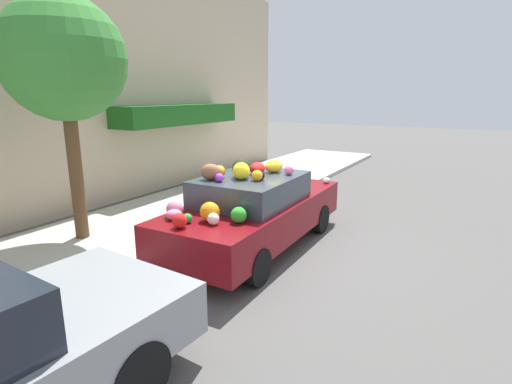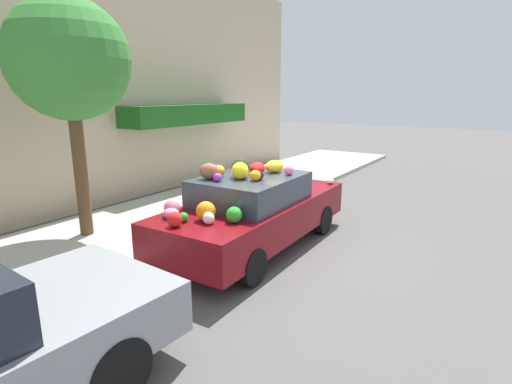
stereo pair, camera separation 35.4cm
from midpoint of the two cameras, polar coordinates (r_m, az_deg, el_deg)
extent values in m
plane|color=#565451|center=(7.41, 2.10, -7.96)|extent=(60.00, 60.00, 0.00)
cube|color=#B2ADA3|center=(9.00, -12.80, -3.91)|extent=(24.00, 3.20, 0.12)
cube|color=#C6B293|center=(10.35, -22.77, 14.92)|extent=(18.00, 0.30, 6.26)
cube|color=#195919|center=(11.85, -8.71, 10.92)|extent=(4.37, 0.90, 0.55)
cylinder|color=brown|center=(8.06, -22.63, 2.79)|extent=(0.24, 0.24, 2.47)
sphere|color=#388433|center=(7.96, -24.00, 16.91)|extent=(2.12, 2.12, 2.12)
cylinder|color=gold|center=(10.26, 1.80, 0.55)|extent=(0.20, 0.20, 0.55)
sphere|color=gold|center=(10.19, 1.82, 2.39)|extent=(0.18, 0.18, 0.18)
cube|color=maroon|center=(7.26, 1.40, -3.42)|extent=(4.31, 1.76, 0.62)
cube|color=#333D47|center=(6.98, 0.71, 0.44)|extent=(1.95, 1.51, 0.46)
cylinder|color=black|center=(8.82, 1.52, -2.38)|extent=(0.58, 0.19, 0.57)
cylinder|color=black|center=(8.18, 10.77, -3.93)|extent=(0.58, 0.19, 0.57)
cylinder|color=black|center=(6.79, -10.03, -7.67)|extent=(0.58, 0.19, 0.57)
cylinder|color=black|center=(5.94, 1.18, -10.66)|extent=(0.58, 0.19, 0.57)
sphere|color=blue|center=(8.02, 6.70, 1.45)|extent=(0.39, 0.39, 0.28)
sphere|color=gold|center=(6.53, 1.48, 2.35)|extent=(0.22, 0.22, 0.18)
ellipsoid|color=blue|center=(8.14, 6.22, 1.16)|extent=(0.26, 0.23, 0.14)
sphere|color=white|center=(7.76, 7.74, 0.67)|extent=(0.27, 0.27, 0.19)
sphere|color=white|center=(5.83, -5.06, -3.77)|extent=(0.22, 0.22, 0.18)
sphere|color=yellow|center=(6.65, -0.77, 3.04)|extent=(0.35, 0.35, 0.29)
ellipsoid|color=white|center=(8.58, 11.73, 1.54)|extent=(0.21, 0.21, 0.12)
sphere|color=green|center=(5.98, -8.66, -3.59)|extent=(0.20, 0.20, 0.14)
sphere|color=black|center=(6.61, 1.96, 2.34)|extent=(0.20, 0.20, 0.15)
ellipsoid|color=brown|center=(6.66, -5.15, 2.94)|extent=(0.37, 0.41, 0.27)
sphere|color=black|center=(6.80, -0.72, 3.41)|extent=(0.43, 0.43, 0.32)
sphere|color=green|center=(5.87, -1.41, -3.28)|extent=(0.31, 0.31, 0.24)
ellipsoid|color=yellow|center=(7.25, 4.06, 3.67)|extent=(0.43, 0.39, 0.23)
ellipsoid|color=yellow|center=(8.26, 7.27, 1.52)|extent=(0.38, 0.44, 0.20)
sphere|color=#AE39C8|center=(6.50, -3.94, 2.10)|extent=(0.18, 0.18, 0.14)
sphere|color=black|center=(8.62, 6.92, 2.30)|extent=(0.29, 0.29, 0.27)
sphere|color=orange|center=(6.85, -3.86, 2.99)|extent=(0.29, 0.29, 0.21)
sphere|color=purple|center=(7.30, -1.03, 3.67)|extent=(0.26, 0.26, 0.20)
sphere|color=pink|center=(7.04, 6.17, 3.10)|extent=(0.24, 0.24, 0.17)
sphere|color=red|center=(5.77, -9.81, -3.90)|extent=(0.29, 0.29, 0.22)
sphere|color=pink|center=(6.30, -10.32, -2.21)|extent=(0.31, 0.31, 0.26)
ellipsoid|color=pink|center=(6.17, -10.46, -3.03)|extent=(0.32, 0.33, 0.16)
ellipsoid|color=red|center=(7.06, 1.65, 3.39)|extent=(0.47, 0.40, 0.22)
sphere|color=orange|center=(5.98, -5.51, -2.74)|extent=(0.34, 0.34, 0.29)
cylinder|color=black|center=(5.30, -27.65, -15.13)|extent=(0.66, 0.22, 0.65)
cylinder|color=black|center=(4.08, -16.60, -23.33)|extent=(0.66, 0.22, 0.65)
camera|label=1|loc=(0.18, -88.58, 0.35)|focal=28.00mm
camera|label=2|loc=(0.18, 91.42, -0.35)|focal=28.00mm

